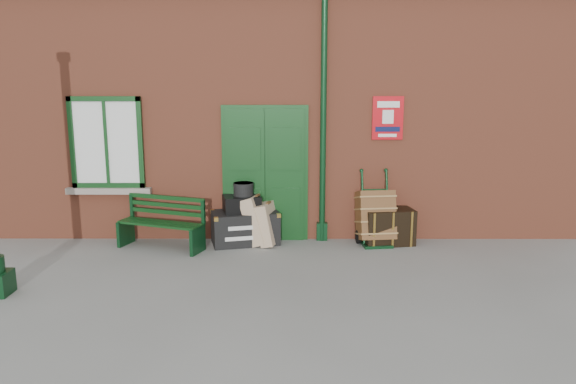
{
  "coord_description": "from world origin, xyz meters",
  "views": [
    {
      "loc": [
        0.11,
        -7.69,
        2.71
      ],
      "look_at": [
        0.08,
        0.6,
        1.0
      ],
      "focal_mm": 35.0,
      "sensor_mm": 36.0,
      "label": 1
    }
  ],
  "objects_px": {
    "houdini_trunk": "(245,227)",
    "porter_trolley": "(375,216)",
    "bench": "(162,221)",
    "dark_trunk": "(387,226)"
  },
  "relations": [
    {
      "from": "bench",
      "to": "porter_trolley",
      "type": "bearing_deg",
      "value": 23.8
    },
    {
      "from": "bench",
      "to": "dark_trunk",
      "type": "relative_size",
      "value": 1.79
    },
    {
      "from": "bench",
      "to": "dark_trunk",
      "type": "xyz_separation_m",
      "value": [
        3.65,
        0.25,
        -0.14
      ]
    },
    {
      "from": "houdini_trunk",
      "to": "porter_trolley",
      "type": "height_order",
      "value": "porter_trolley"
    },
    {
      "from": "houdini_trunk",
      "to": "dark_trunk",
      "type": "xyz_separation_m",
      "value": [
        2.34,
        0.0,
        0.02
      ]
    },
    {
      "from": "bench",
      "to": "houdini_trunk",
      "type": "bearing_deg",
      "value": 30.69
    },
    {
      "from": "houdini_trunk",
      "to": "dark_trunk",
      "type": "distance_m",
      "value": 2.34
    },
    {
      "from": "houdini_trunk",
      "to": "porter_trolley",
      "type": "xyz_separation_m",
      "value": [
        2.14,
        -0.02,
        0.2
      ]
    },
    {
      "from": "bench",
      "to": "porter_trolley",
      "type": "xyz_separation_m",
      "value": [
        3.45,
        0.23,
        0.03
      ]
    },
    {
      "from": "bench",
      "to": "houdini_trunk",
      "type": "relative_size",
      "value": 1.36
    }
  ]
}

